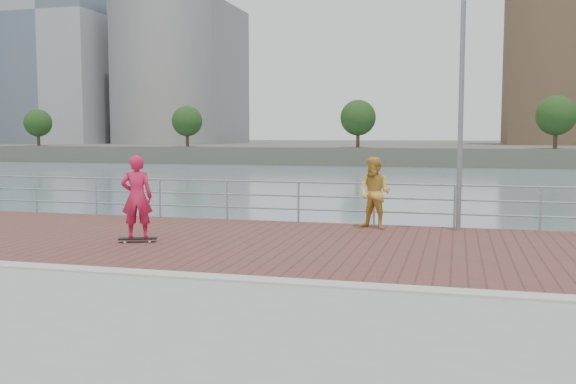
% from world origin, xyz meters
% --- Properties ---
extents(brick_lane, '(40.00, 6.80, 0.02)m').
position_xyz_m(brick_lane, '(0.00, 3.60, 0.01)').
color(brick_lane, brown).
rests_on(brick_lane, seawall).
extents(curb, '(40.00, 0.40, 0.06)m').
position_xyz_m(curb, '(0.00, 0.00, 0.03)').
color(curb, '#B7B5AD').
rests_on(curb, seawall).
extents(far_shore, '(320.00, 95.00, 2.50)m').
position_xyz_m(far_shore, '(0.00, 122.50, -0.75)').
color(far_shore, '#4C5142').
rests_on(far_shore, ground).
extents(guardrail, '(39.06, 0.06, 1.13)m').
position_xyz_m(guardrail, '(0.00, 7.00, 0.69)').
color(guardrail, '#8C9EA8').
rests_on(guardrail, brick_lane).
extents(street_lamp, '(0.45, 1.30, 6.14)m').
position_xyz_m(street_lamp, '(3.18, 6.05, 4.36)').
color(street_lamp, gray).
rests_on(street_lamp, brick_lane).
extents(skateboard, '(0.85, 0.51, 0.10)m').
position_xyz_m(skateboard, '(-3.67, 2.90, 0.09)').
color(skateboard, black).
rests_on(skateboard, brick_lane).
extents(skateboarder, '(0.79, 0.66, 1.84)m').
position_xyz_m(skateboarder, '(-3.67, 2.90, 1.03)').
color(skateboarder, '#CF1B44').
rests_on(skateboarder, skateboard).
extents(bystander, '(1.06, 0.95, 1.81)m').
position_xyz_m(bystander, '(1.13, 6.28, 0.92)').
color(bystander, gold).
rests_on(bystander, brick_lane).
extents(shoreline_trees, '(109.42, 4.99, 6.65)m').
position_xyz_m(shoreline_trees, '(-5.06, 77.00, 4.37)').
color(shoreline_trees, '#473323').
rests_on(shoreline_trees, far_shore).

